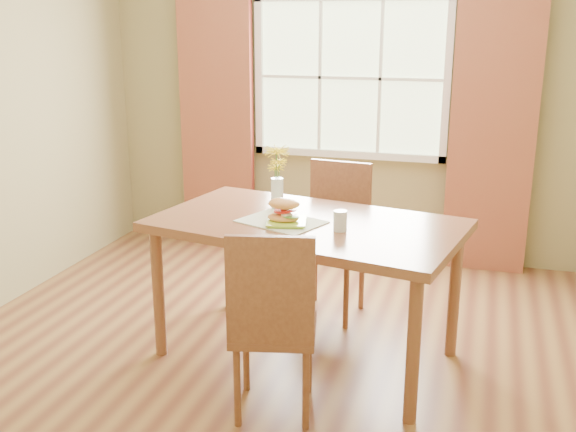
% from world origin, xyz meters
% --- Properties ---
extents(room, '(4.24, 3.84, 2.74)m').
position_xyz_m(room, '(0.00, 0.00, 1.35)').
color(room, brown).
rests_on(room, ground).
extents(window, '(1.62, 0.06, 1.32)m').
position_xyz_m(window, '(0.00, 1.87, 1.50)').
color(window, beige).
rests_on(window, room).
extents(curtain_left, '(0.65, 0.08, 2.20)m').
position_xyz_m(curtain_left, '(-1.15, 1.78, 1.10)').
color(curtain_left, maroon).
rests_on(curtain_left, room).
extents(curtain_right, '(0.65, 0.08, 2.20)m').
position_xyz_m(curtain_right, '(1.15, 1.78, 1.10)').
color(curtain_right, maroon).
rests_on(curtain_right, room).
extents(dining_table, '(1.89, 1.29, 0.85)m').
position_xyz_m(dining_table, '(0.16, -0.05, 0.76)').
color(dining_table, brown).
rests_on(dining_table, room).
extents(chair_near, '(0.50, 0.50, 1.01)m').
position_xyz_m(chair_near, '(0.18, -0.76, 0.55)').
color(chair_near, brown).
rests_on(chair_near, room).
extents(chair_far, '(0.48, 0.48, 1.04)m').
position_xyz_m(chair_far, '(0.17, 0.65, 0.57)').
color(chair_far, brown).
rests_on(chair_far, room).
extents(placemat, '(0.54, 0.47, 0.01)m').
position_xyz_m(placemat, '(0.03, -0.12, 0.85)').
color(placemat, beige).
rests_on(placemat, dining_table).
extents(plate, '(0.26, 0.26, 0.01)m').
position_xyz_m(plate, '(0.07, -0.15, 0.86)').
color(plate, '#A7D635').
rests_on(plate, placemat).
extents(croissant_sandwich, '(0.19, 0.13, 0.14)m').
position_xyz_m(croissant_sandwich, '(0.05, -0.16, 0.93)').
color(croissant_sandwich, '#F19152').
rests_on(croissant_sandwich, plate).
extents(water_glass, '(0.08, 0.08, 0.11)m').
position_xyz_m(water_glass, '(0.38, -0.18, 0.90)').
color(water_glass, silver).
rests_on(water_glass, dining_table).
extents(flower_vase, '(0.16, 0.16, 0.39)m').
position_xyz_m(flower_vase, '(-0.09, 0.16, 1.08)').
color(flower_vase, silver).
rests_on(flower_vase, dining_table).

